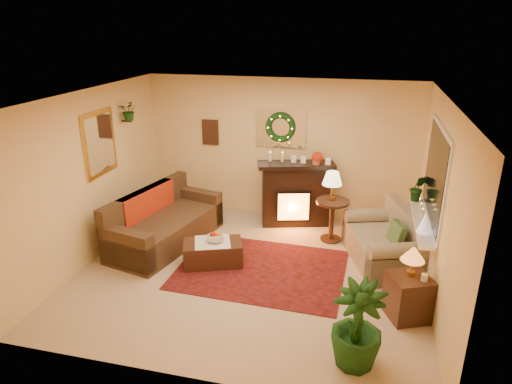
% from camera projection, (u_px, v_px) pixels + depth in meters
% --- Properties ---
extents(floor, '(5.00, 5.00, 0.00)m').
position_uv_depth(floor, '(250.00, 272.00, 6.83)').
color(floor, beige).
rests_on(floor, ground).
extents(ceiling, '(5.00, 5.00, 0.00)m').
position_uv_depth(ceiling, '(250.00, 97.00, 5.91)').
color(ceiling, white).
rests_on(ceiling, ground).
extents(wall_back, '(5.00, 5.00, 0.00)m').
position_uv_depth(wall_back, '(280.00, 149.00, 8.42)').
color(wall_back, '#EFD88C').
rests_on(wall_back, ground).
extents(wall_front, '(5.00, 5.00, 0.00)m').
position_uv_depth(wall_front, '(191.00, 271.00, 4.33)').
color(wall_front, '#EFD88C').
rests_on(wall_front, ground).
extents(wall_left, '(4.50, 4.50, 0.00)m').
position_uv_depth(wall_left, '(91.00, 177.00, 6.93)').
color(wall_left, '#EFD88C').
rests_on(wall_left, ground).
extents(wall_right, '(4.50, 4.50, 0.00)m').
position_uv_depth(wall_right, '(440.00, 207.00, 5.81)').
color(wall_right, '#EFD88C').
rests_on(wall_right, ground).
extents(area_rug, '(2.52, 1.93, 0.01)m').
position_uv_depth(area_rug, '(261.00, 269.00, 6.89)').
color(area_rug, '#450A07').
rests_on(area_rug, floor).
extents(sofa, '(1.39, 2.27, 0.91)m').
position_uv_depth(sofa, '(166.00, 220.00, 7.55)').
color(sofa, brown).
rests_on(sofa, floor).
extents(red_throw, '(0.76, 1.24, 0.02)m').
position_uv_depth(red_throw, '(168.00, 215.00, 7.69)').
color(red_throw, red).
rests_on(red_throw, sofa).
extents(fireplace, '(1.26, 0.70, 1.10)m').
position_uv_depth(fireplace, '(295.00, 196.00, 8.27)').
color(fireplace, black).
rests_on(fireplace, floor).
extents(poinsettia, '(0.20, 0.20, 0.20)m').
position_uv_depth(poinsettia, '(317.00, 157.00, 7.92)').
color(poinsettia, '#B8240D').
rests_on(poinsettia, fireplace).
extents(mantel_candle_a, '(0.05, 0.05, 0.16)m').
position_uv_depth(mantel_candle_a, '(270.00, 157.00, 8.09)').
color(mantel_candle_a, white).
rests_on(mantel_candle_a, fireplace).
extents(mantel_candle_b, '(0.06, 0.06, 0.17)m').
position_uv_depth(mantel_candle_b, '(282.00, 157.00, 8.07)').
color(mantel_candle_b, white).
rests_on(mantel_candle_b, fireplace).
extents(mantel_mirror, '(0.92, 0.02, 0.72)m').
position_uv_depth(mantel_mirror, '(281.00, 128.00, 8.26)').
color(mantel_mirror, white).
rests_on(mantel_mirror, wall_back).
extents(wreath, '(0.55, 0.11, 0.55)m').
position_uv_depth(wreath, '(280.00, 128.00, 8.21)').
color(wreath, '#194719').
rests_on(wreath, wall_back).
extents(wall_art, '(0.32, 0.03, 0.48)m').
position_uv_depth(wall_art, '(210.00, 132.00, 8.61)').
color(wall_art, '#381E11').
rests_on(wall_art, wall_back).
extents(gold_mirror, '(0.03, 0.84, 1.00)m').
position_uv_depth(gold_mirror, '(99.00, 143.00, 7.04)').
color(gold_mirror, gold).
rests_on(gold_mirror, wall_left).
extents(hanging_plant, '(0.33, 0.28, 0.36)m').
position_uv_depth(hanging_plant, '(130.00, 120.00, 7.61)').
color(hanging_plant, '#194719').
rests_on(hanging_plant, wall_left).
extents(loveseat, '(1.30, 1.68, 0.86)m').
position_uv_depth(loveseat, '(383.00, 237.00, 6.97)').
color(loveseat, tan).
rests_on(loveseat, floor).
extents(window_frame, '(0.03, 1.86, 1.36)m').
position_uv_depth(window_frame, '(436.00, 175.00, 6.23)').
color(window_frame, white).
rests_on(window_frame, wall_right).
extents(window_glass, '(0.02, 1.70, 1.22)m').
position_uv_depth(window_glass, '(435.00, 175.00, 6.23)').
color(window_glass, black).
rests_on(window_glass, wall_right).
extents(window_sill, '(0.22, 1.86, 0.04)m').
position_uv_depth(window_sill, '(421.00, 220.00, 6.49)').
color(window_sill, white).
rests_on(window_sill, wall_right).
extents(mini_tree, '(0.18, 0.18, 0.28)m').
position_uv_depth(mini_tree, '(425.00, 222.00, 6.01)').
color(mini_tree, white).
rests_on(mini_tree, window_sill).
extents(sill_plant, '(0.31, 0.25, 0.56)m').
position_uv_depth(sill_plant, '(418.00, 189.00, 7.04)').
color(sill_plant, black).
rests_on(sill_plant, window_sill).
extents(side_table_round, '(0.60, 0.60, 0.73)m').
position_uv_depth(side_table_round, '(331.00, 222.00, 7.72)').
color(side_table_round, '#4C2A13').
rests_on(side_table_round, floor).
extents(lamp_cream, '(0.33, 0.33, 0.50)m').
position_uv_depth(lamp_cream, '(332.00, 191.00, 7.56)').
color(lamp_cream, '#FFE7A9').
rests_on(lamp_cream, side_table_round).
extents(end_table_square, '(0.62, 0.62, 0.58)m').
position_uv_depth(end_table_square, '(408.00, 298.00, 5.70)').
color(end_table_square, '#4F2115').
rests_on(end_table_square, floor).
extents(lamp_tiffany, '(0.29, 0.29, 0.43)m').
position_uv_depth(lamp_tiffany, '(412.00, 263.00, 5.57)').
color(lamp_tiffany, orange).
rests_on(lamp_tiffany, end_table_square).
extents(coffee_table, '(1.00, 0.77, 0.37)m').
position_uv_depth(coffee_table, '(213.00, 252.00, 6.98)').
color(coffee_table, '#40220E').
rests_on(coffee_table, floor).
extents(fruit_bowl, '(0.25, 0.25, 0.06)m').
position_uv_depth(fruit_bowl, '(215.00, 237.00, 6.90)').
color(fruit_bowl, beige).
rests_on(fruit_bowl, coffee_table).
extents(floor_palm, '(2.09, 2.09, 2.99)m').
position_uv_depth(floor_palm, '(357.00, 329.00, 4.84)').
color(floor_palm, '#21571E').
rests_on(floor_palm, floor).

